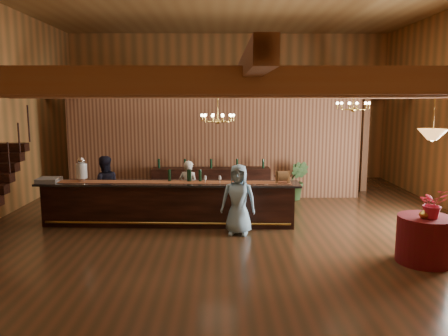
{
  "coord_description": "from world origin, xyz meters",
  "views": [
    {
      "loc": [
        -0.31,
        -9.93,
        3.0
      ],
      "look_at": [
        -0.22,
        0.84,
        1.34
      ],
      "focal_mm": 35.0,
      "sensor_mm": 36.0,
      "label": 1
    }
  ],
  "objects_px": {
    "tasting_bar": "(169,203)",
    "bartender": "(189,188)",
    "beverage_dispenser": "(82,170)",
    "pendant_lamp": "(433,134)",
    "backbar_shelf": "(211,184)",
    "round_table": "(425,240)",
    "guest": "(238,200)",
    "staff_second": "(105,187)",
    "floor_plant": "(297,180)",
    "chandelier_left": "(218,117)",
    "raffle_drum": "(283,176)",
    "chandelier_right": "(353,106)"
  },
  "relations": [
    {
      "from": "tasting_bar",
      "to": "bartender",
      "type": "distance_m",
      "value": 0.97
    },
    {
      "from": "beverage_dispenser",
      "to": "pendant_lamp",
      "type": "height_order",
      "value": "pendant_lamp"
    },
    {
      "from": "backbar_shelf",
      "to": "round_table",
      "type": "bearing_deg",
      "value": -53.12
    },
    {
      "from": "round_table",
      "to": "pendant_lamp",
      "type": "height_order",
      "value": "pendant_lamp"
    },
    {
      "from": "backbar_shelf",
      "to": "guest",
      "type": "xyz_separation_m",
      "value": [
        0.68,
        -3.4,
        0.3
      ]
    },
    {
      "from": "staff_second",
      "to": "guest",
      "type": "relative_size",
      "value": 1.01
    },
    {
      "from": "beverage_dispenser",
      "to": "bartender",
      "type": "xyz_separation_m",
      "value": [
        2.54,
        0.71,
        -0.61
      ]
    },
    {
      "from": "backbar_shelf",
      "to": "floor_plant",
      "type": "height_order",
      "value": "floor_plant"
    },
    {
      "from": "guest",
      "to": "chandelier_left",
      "type": "bearing_deg",
      "value": 125.27
    },
    {
      "from": "raffle_drum",
      "to": "floor_plant",
      "type": "height_order",
      "value": "raffle_drum"
    },
    {
      "from": "round_table",
      "to": "staff_second",
      "type": "distance_m",
      "value": 7.54
    },
    {
      "from": "beverage_dispenser",
      "to": "chandelier_left",
      "type": "bearing_deg",
      "value": 2.28
    },
    {
      "from": "round_table",
      "to": "guest",
      "type": "height_order",
      "value": "guest"
    },
    {
      "from": "backbar_shelf",
      "to": "chandelier_left",
      "type": "xyz_separation_m",
      "value": [
        0.22,
        -2.36,
        2.1
      ]
    },
    {
      "from": "tasting_bar",
      "to": "guest",
      "type": "bearing_deg",
      "value": -22.35
    },
    {
      "from": "beverage_dispenser",
      "to": "tasting_bar",
      "type": "bearing_deg",
      "value": -3.78
    },
    {
      "from": "chandelier_left",
      "to": "staff_second",
      "type": "distance_m",
      "value": 3.45
    },
    {
      "from": "raffle_drum",
      "to": "pendant_lamp",
      "type": "xyz_separation_m",
      "value": [
        2.34,
        -2.39,
        1.17
      ]
    },
    {
      "from": "raffle_drum",
      "to": "chandelier_right",
      "type": "height_order",
      "value": "chandelier_right"
    },
    {
      "from": "beverage_dispenser",
      "to": "bartender",
      "type": "bearing_deg",
      "value": 15.59
    },
    {
      "from": "round_table",
      "to": "chandelier_right",
      "type": "xyz_separation_m",
      "value": [
        -0.63,
        2.74,
        2.45
      ]
    },
    {
      "from": "backbar_shelf",
      "to": "bartender",
      "type": "relative_size",
      "value": 2.41
    },
    {
      "from": "raffle_drum",
      "to": "round_table",
      "type": "height_order",
      "value": "raffle_drum"
    },
    {
      "from": "backbar_shelf",
      "to": "floor_plant",
      "type": "xyz_separation_m",
      "value": [
        2.62,
        0.06,
        0.11
      ]
    },
    {
      "from": "raffle_drum",
      "to": "floor_plant",
      "type": "bearing_deg",
      "value": 73.4
    },
    {
      "from": "round_table",
      "to": "tasting_bar",
      "type": "bearing_deg",
      "value": 153.29
    },
    {
      "from": "backbar_shelf",
      "to": "pendant_lamp",
      "type": "xyz_separation_m",
      "value": [
        4.1,
        -5.19,
        1.9
      ]
    },
    {
      "from": "staff_second",
      "to": "round_table",
      "type": "bearing_deg",
      "value": 137.38
    },
    {
      "from": "beverage_dispenser",
      "to": "bartender",
      "type": "relative_size",
      "value": 0.41
    },
    {
      "from": "beverage_dispenser",
      "to": "chandelier_right",
      "type": "distance_m",
      "value": 6.75
    },
    {
      "from": "beverage_dispenser",
      "to": "backbar_shelf",
      "type": "xyz_separation_m",
      "value": [
        3.1,
        2.5,
        -0.84
      ]
    },
    {
      "from": "round_table",
      "to": "backbar_shelf",
      "type": "bearing_deg",
      "value": 128.3
    },
    {
      "from": "raffle_drum",
      "to": "guest",
      "type": "relative_size",
      "value": 0.21
    },
    {
      "from": "tasting_bar",
      "to": "round_table",
      "type": "relative_size",
      "value": 6.25
    },
    {
      "from": "chandelier_right",
      "to": "pendant_lamp",
      "type": "relative_size",
      "value": 0.89
    },
    {
      "from": "raffle_drum",
      "to": "tasting_bar",
      "type": "bearing_deg",
      "value": 176.59
    },
    {
      "from": "round_table",
      "to": "floor_plant",
      "type": "height_order",
      "value": "floor_plant"
    },
    {
      "from": "chandelier_right",
      "to": "beverage_dispenser",
      "type": "bearing_deg",
      "value": -179.63
    },
    {
      "from": "chandelier_right",
      "to": "guest",
      "type": "xyz_separation_m",
      "value": [
        -2.79,
        -0.95,
        -2.09
      ]
    },
    {
      "from": "tasting_bar",
      "to": "beverage_dispenser",
      "type": "relative_size",
      "value": 10.59
    },
    {
      "from": "raffle_drum",
      "to": "beverage_dispenser",
      "type": "bearing_deg",
      "value": 176.43
    },
    {
      "from": "beverage_dispenser",
      "to": "raffle_drum",
      "type": "height_order",
      "value": "beverage_dispenser"
    },
    {
      "from": "backbar_shelf",
      "to": "guest",
      "type": "height_order",
      "value": "guest"
    },
    {
      "from": "round_table",
      "to": "chandelier_right",
      "type": "relative_size",
      "value": 1.27
    },
    {
      "from": "round_table",
      "to": "pendant_lamp",
      "type": "distance_m",
      "value": 1.96
    },
    {
      "from": "backbar_shelf",
      "to": "round_table",
      "type": "height_order",
      "value": "backbar_shelf"
    },
    {
      "from": "round_table",
      "to": "guest",
      "type": "xyz_separation_m",
      "value": [
        -3.41,
        1.79,
        0.36
      ]
    },
    {
      "from": "chandelier_right",
      "to": "bartender",
      "type": "xyz_separation_m",
      "value": [
        -4.03,
        0.67,
        -2.15
      ]
    },
    {
      "from": "chandelier_right",
      "to": "raffle_drum",
      "type": "bearing_deg",
      "value": -168.58
    },
    {
      "from": "chandelier_left",
      "to": "guest",
      "type": "bearing_deg",
      "value": -65.79
    }
  ]
}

